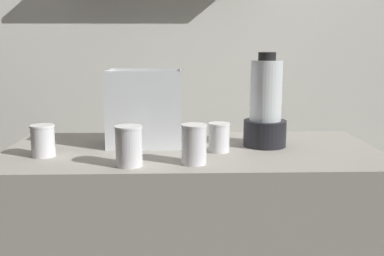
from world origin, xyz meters
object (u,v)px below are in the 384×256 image
Objects in this scene: carrot_display_bin at (146,121)px; juice_cup_mango_middle at (195,147)px; blender_pitcher at (265,109)px; juice_cup_beet_left at (129,148)px; juice_cup_carrot_right at (219,139)px; juice_cup_beet_far_left at (43,143)px.

juice_cup_mango_middle is at bearing -58.64° from carrot_display_bin.
blender_pitcher is 2.73× the size of juice_cup_beet_left.
carrot_display_bin is 2.75× the size of juice_cup_carrot_right.
carrot_display_bin reaches higher than juice_cup_beet_far_left.
juice_cup_mango_middle is at bearing -137.96° from blender_pitcher.
juice_cup_beet_far_left is (-0.35, -0.18, -0.04)m from carrot_display_bin.
blender_pitcher is at bearing 25.75° from juice_cup_carrot_right.
juice_cup_mango_middle is at bearing 5.53° from juice_cup_beet_left.
carrot_display_bin is at bearing 154.32° from juice_cup_carrot_right.
blender_pitcher is at bearing 9.74° from juice_cup_beet_far_left.
blender_pitcher is at bearing 42.04° from juice_cup_mango_middle.
juice_cup_beet_far_left is 0.34m from juice_cup_beet_left.
carrot_display_bin is 2.22× the size of juice_cup_mango_middle.
juice_cup_carrot_right is (0.62, 0.05, -0.00)m from juice_cup_beet_far_left.
blender_pitcher is 3.37× the size of juice_cup_carrot_right.
blender_pitcher is at bearing 29.01° from juice_cup_beet_left.
blender_pitcher is 0.57m from juice_cup_beet_left.
blender_pitcher is 0.82m from juice_cup_beet_far_left.
blender_pitcher reaches higher than juice_cup_mango_middle.
juice_cup_mango_middle is (-0.28, -0.25, -0.09)m from blender_pitcher.
juice_cup_beet_far_left is at bearing -152.38° from carrot_display_bin.
juice_cup_mango_middle reaches higher than juice_cup_carrot_right.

